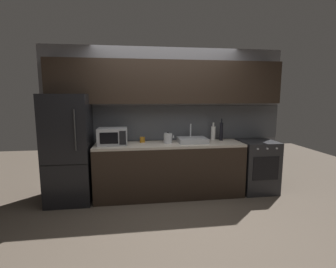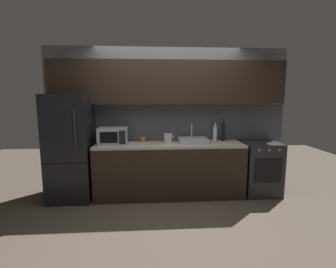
{
  "view_description": "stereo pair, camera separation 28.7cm",
  "coord_description": "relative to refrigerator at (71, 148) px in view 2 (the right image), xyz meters",
  "views": [
    {
      "loc": [
        -0.6,
        -3.15,
        1.68
      ],
      "look_at": [
        -0.02,
        0.9,
        1.06
      ],
      "focal_mm": 26.98,
      "sensor_mm": 36.0,
      "label": 1
    },
    {
      "loc": [
        -0.31,
        -3.18,
        1.68
      ],
      "look_at": [
        -0.02,
        0.9,
        1.06
      ],
      "focal_mm": 26.98,
      "sensor_mm": 36.0,
      "label": 2
    }
  ],
  "objects": [
    {
      "name": "wine_bottle_white",
      "position": [
        2.42,
        0.22,
        0.17
      ],
      "size": [
        0.08,
        0.08,
        0.31
      ],
      "color": "silver",
      "rests_on": "counter_run"
    },
    {
      "name": "sink_basin",
      "position": [
        1.99,
        0.03,
        0.09
      ],
      "size": [
        0.48,
        0.38,
        0.3
      ],
      "color": "#ADAFB5",
      "rests_on": "counter_run"
    },
    {
      "name": "kettle",
      "position": [
        1.58,
        0.02,
        0.13
      ],
      "size": [
        0.17,
        0.14,
        0.19
      ],
      "color": "#B7BABF",
      "rests_on": "counter_run"
    },
    {
      "name": "counter_run",
      "position": [
        1.6,
        0.0,
        -0.4
      ],
      "size": [
        2.44,
        0.6,
        0.9
      ],
      "color": "black",
      "rests_on": "ground"
    },
    {
      "name": "mug_amber",
      "position": [
        1.16,
        0.16,
        0.09
      ],
      "size": [
        0.09,
        0.09,
        0.09
      ],
      "primitive_type": "cylinder",
      "color": "#B27019",
      "rests_on": "counter_run"
    },
    {
      "name": "back_wall",
      "position": [
        1.6,
        0.3,
        0.7
      ],
      "size": [
        4.18,
        0.44,
        2.5
      ],
      "color": "slate",
      "rests_on": "ground"
    },
    {
      "name": "refrigerator",
      "position": [
        0.0,
        0.0,
        0.0
      ],
      "size": [
        0.68,
        0.69,
        1.71
      ],
      "color": "black",
      "rests_on": "ground"
    },
    {
      "name": "oven_range",
      "position": [
        3.16,
        -0.0,
        -0.4
      ],
      "size": [
        0.6,
        0.62,
        0.9
      ],
      "color": "#232326",
      "rests_on": "ground"
    },
    {
      "name": "wine_bottle_dark",
      "position": [
        2.54,
        0.15,
        0.21
      ],
      "size": [
        0.06,
        0.06,
        0.39
      ],
      "color": "black",
      "rests_on": "counter_run"
    },
    {
      "name": "microwave",
      "position": [
        0.68,
        0.02,
        0.18
      ],
      "size": [
        0.46,
        0.35,
        0.27
      ],
      "color": "#A8AAAF",
      "rests_on": "counter_run"
    },
    {
      "name": "ground_plane",
      "position": [
        1.6,
        -0.9,
        -0.85
      ],
      "size": [
        10.0,
        10.0,
        0.0
      ],
      "primitive_type": "plane",
      "color": "#4C4238"
    }
  ]
}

